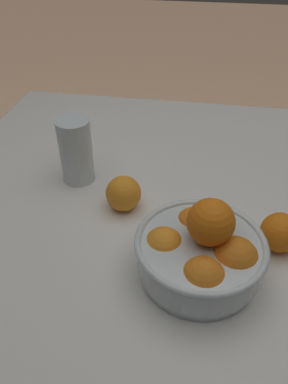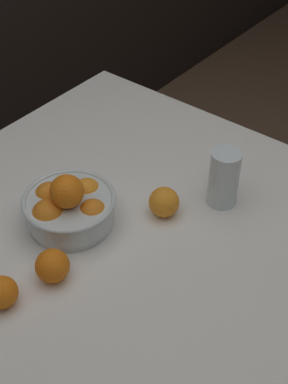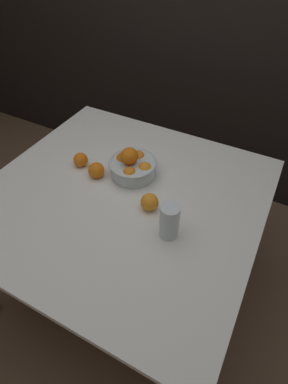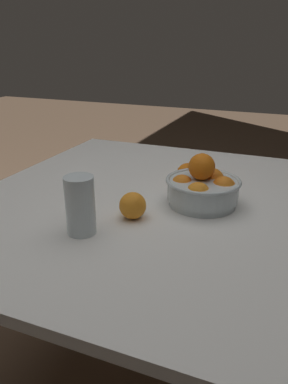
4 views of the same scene
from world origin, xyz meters
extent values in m
plane|color=brown|center=(0.00, 0.00, 0.00)|extent=(12.00, 12.00, 0.00)
cube|color=white|center=(0.00, 0.00, 0.72)|extent=(1.24, 1.19, 0.03)
cylinder|color=#936B47|center=(-0.56, 0.53, 0.35)|extent=(0.05, 0.05, 0.71)
cylinder|color=#936B47|center=(0.56, 0.53, 0.35)|extent=(0.05, 0.05, 0.71)
cylinder|color=silver|center=(-0.02, 0.14, 0.75)|extent=(0.21, 0.21, 0.02)
cylinder|color=silver|center=(-0.02, 0.14, 0.79)|extent=(0.22, 0.22, 0.06)
torus|color=silver|center=(-0.02, 0.14, 0.82)|extent=(0.23, 0.23, 0.01)
sphere|color=orange|center=(0.05, 0.14, 0.80)|extent=(0.07, 0.07, 0.07)
sphere|color=orange|center=(-0.02, 0.20, 0.80)|extent=(0.08, 0.08, 0.08)
sphere|color=orange|center=(-0.07, 0.15, 0.80)|extent=(0.08, 0.08, 0.08)
sphere|color=orange|center=(0.00, 0.08, 0.79)|extent=(0.07, 0.07, 0.07)
sphere|color=orange|center=(-0.03, 0.13, 0.86)|extent=(0.08, 0.08, 0.08)
cylinder|color=#F4A314|center=(0.28, -0.11, 0.80)|extent=(0.07, 0.07, 0.13)
cylinder|color=silver|center=(0.28, -0.11, 0.82)|extent=(0.08, 0.08, 0.16)
sphere|color=orange|center=(0.15, -0.02, 0.78)|extent=(0.08, 0.08, 0.08)
sphere|color=orange|center=(-0.17, 0.05, 0.78)|extent=(0.08, 0.08, 0.08)
sphere|color=orange|center=(-0.28, 0.08, 0.77)|extent=(0.07, 0.07, 0.07)
camera|label=1|loc=(0.01, 0.60, 1.28)|focal=35.00mm
camera|label=2|loc=(-0.65, -0.59, 1.67)|focal=50.00mm
camera|label=3|loc=(0.55, -0.81, 1.70)|focal=28.00mm
camera|label=4|loc=(1.04, 0.38, 1.21)|focal=35.00mm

